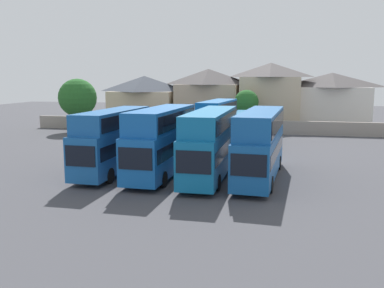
{
  "coord_description": "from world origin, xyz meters",
  "views": [
    {
      "loc": [
        7.27,
        -30.14,
        7.32
      ],
      "look_at": [
        0.0,
        3.0,
        1.95
      ],
      "focal_mm": 39.15,
      "sensor_mm": 36.0,
      "label": 1
    }
  ],
  "objects": [
    {
      "name": "ground",
      "position": [
        0.0,
        18.0,
        0.0
      ],
      "size": [
        140.0,
        140.0,
        0.0
      ],
      "primitive_type": "plane",
      "color": "#424247"
    },
    {
      "name": "bus_5",
      "position": [
        -3.57,
        15.17,
        1.93
      ],
      "size": [
        3.38,
        11.37,
        3.37
      ],
      "rotation": [
        0.0,
        0.0,
        -1.49
      ],
      "color": "#1A529B",
      "rests_on": "ground"
    },
    {
      "name": "depot_boundary_wall",
      "position": [
        0.0,
        25.53,
        0.9
      ],
      "size": [
        56.0,
        0.5,
        1.8
      ],
      "primitive_type": "cube",
      "color": "gray",
      "rests_on": "ground"
    },
    {
      "name": "bus_4",
      "position": [
        5.7,
        0.25,
        2.8
      ],
      "size": [
        3.15,
        11.95,
        4.97
      ],
      "rotation": [
        0.0,
        0.0,
        -1.63
      ],
      "color": "#145297",
      "rests_on": "ground"
    },
    {
      "name": "house_terrace_left",
      "position": [
        -14.46,
        33.6,
        3.9
      ],
      "size": [
        10.56,
        7.8,
        7.64
      ],
      "color": "#C6B293",
      "rests_on": "ground"
    },
    {
      "name": "house_terrace_far_right",
      "position": [
        14.12,
        35.2,
        4.12
      ],
      "size": [
        11.11,
        7.11,
        8.08
      ],
      "color": "silver",
      "rests_on": "ground"
    },
    {
      "name": "bus_6",
      "position": [
        0.08,
        15.79,
        2.73
      ],
      "size": [
        3.31,
        10.43,
        4.84
      ],
      "rotation": [
        0.0,
        0.0,
        -1.66
      ],
      "color": "#105AA5",
      "rests_on": "ground"
    },
    {
      "name": "house_terrace_centre",
      "position": [
        -4.2,
        33.89,
        4.43
      ],
      "size": [
        9.82,
        7.23,
        8.69
      ],
      "color": "tan",
      "rests_on": "ground"
    },
    {
      "name": "house_terrace_right",
      "position": [
        5.24,
        34.03,
        4.86
      ],
      "size": [
        9.0,
        8.19,
        9.56
      ],
      "color": "#C6B293",
      "rests_on": "ground"
    },
    {
      "name": "bus_2",
      "position": [
        -1.62,
        -0.2,
        2.86
      ],
      "size": [
        2.84,
        10.9,
        5.09
      ],
      "rotation": [
        0.0,
        0.0,
        -1.59
      ],
      "color": "#1356A6",
      "rests_on": "ground"
    },
    {
      "name": "bus_1",
      "position": [
        -5.55,
        -0.15,
        2.75
      ],
      "size": [
        2.66,
        10.48,
        4.88
      ],
      "rotation": [
        0.0,
        0.0,
        -1.59
      ],
      "color": "#18549A",
      "rests_on": "ground"
    },
    {
      "name": "bus_7",
      "position": [
        3.21,
        15.81,
        1.97
      ],
      "size": [
        2.92,
        11.08,
        3.45
      ],
      "rotation": [
        0.0,
        0.0,
        -1.53
      ],
      "color": "#15649F",
      "rests_on": "ground"
    },
    {
      "name": "tree_behind_wall",
      "position": [
        2.21,
        28.03,
        3.97
      ],
      "size": [
        3.36,
        3.36,
        5.71
      ],
      "color": "brown",
      "rests_on": "ground"
    },
    {
      "name": "tree_left_of_lot",
      "position": [
        -20.29,
        22.53,
        4.64
      ],
      "size": [
        5.18,
        5.18,
        7.24
      ],
      "color": "brown",
      "rests_on": "ground"
    },
    {
      "name": "bus_3",
      "position": [
        2.08,
        -0.08,
        2.79
      ],
      "size": [
        2.6,
        11.74,
        4.96
      ],
      "rotation": [
        0.0,
        0.0,
        -1.57
      ],
      "color": "#10639B",
      "rests_on": "ground"
    }
  ]
}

